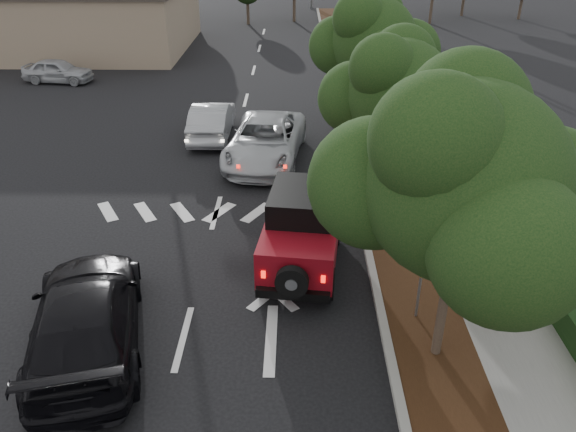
{
  "coord_description": "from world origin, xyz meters",
  "views": [
    {
      "loc": [
        2.51,
        -9.8,
        8.58
      ],
      "look_at": [
        2.35,
        3.0,
        1.54
      ],
      "focal_mm": 35.0,
      "sensor_mm": 36.0,
      "label": 1
    }
  ],
  "objects_px": {
    "silver_suv_ahead": "(265,140)",
    "speed_hump_sign": "(422,269)",
    "black_suv_oncoming": "(86,317)",
    "red_jeep": "(303,227)"
  },
  "relations": [
    {
      "from": "silver_suv_ahead",
      "to": "speed_hump_sign",
      "type": "xyz_separation_m",
      "value": [
        4.01,
        -9.62,
        0.66
      ]
    },
    {
      "from": "black_suv_oncoming",
      "to": "speed_hump_sign",
      "type": "xyz_separation_m",
      "value": [
        7.39,
        0.99,
        0.65
      ]
    },
    {
      "from": "red_jeep",
      "to": "black_suv_oncoming",
      "type": "distance_m",
      "value": 5.87
    },
    {
      "from": "red_jeep",
      "to": "black_suv_oncoming",
      "type": "height_order",
      "value": "red_jeep"
    },
    {
      "from": "red_jeep",
      "to": "speed_hump_sign",
      "type": "height_order",
      "value": "speed_hump_sign"
    },
    {
      "from": "speed_hump_sign",
      "to": "black_suv_oncoming",
      "type": "bearing_deg",
      "value": -169.61
    },
    {
      "from": "red_jeep",
      "to": "silver_suv_ahead",
      "type": "height_order",
      "value": "red_jeep"
    },
    {
      "from": "silver_suv_ahead",
      "to": "speed_hump_sign",
      "type": "distance_m",
      "value": 10.44
    },
    {
      "from": "speed_hump_sign",
      "to": "red_jeep",
      "type": "bearing_deg",
      "value": 140.03
    },
    {
      "from": "black_suv_oncoming",
      "to": "speed_hump_sign",
      "type": "bearing_deg",
      "value": 173.79
    }
  ]
}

